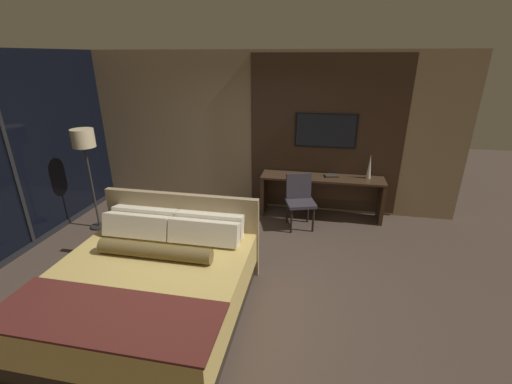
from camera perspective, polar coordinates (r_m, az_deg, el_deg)
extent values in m
plane|color=#4C3D33|center=(4.53, -7.12, -15.08)|extent=(16.00, 16.00, 0.00)
cube|color=tan|center=(6.28, -0.45, 9.83)|extent=(7.20, 0.06, 2.80)
cube|color=#3D2B1E|center=(6.12, 11.46, 9.08)|extent=(2.61, 0.03, 2.70)
cube|color=black|center=(5.83, -35.92, 4.72)|extent=(0.02, 6.00, 2.80)
cube|color=black|center=(5.82, -35.78, 4.71)|extent=(0.04, 0.06, 2.80)
cube|color=black|center=(6.27, -33.05, -7.19)|extent=(0.05, 6.00, 0.08)
cube|color=#33281E|center=(4.12, -17.46, -18.45)|extent=(1.95, 1.96, 0.22)
cube|color=tan|center=(3.93, -17.98, -15.00)|extent=(2.01, 2.02, 0.40)
cube|color=#56231E|center=(3.38, -23.85, -18.33)|extent=(2.03, 0.71, 0.02)
cube|color=#998460|center=(4.66, -12.13, -6.43)|extent=(2.05, 0.08, 1.08)
cube|color=beige|center=(4.63, -17.93, -4.22)|extent=(0.84, 0.23, 0.31)
cube|color=beige|center=(4.30, -7.75, -5.35)|extent=(0.84, 0.23, 0.31)
cube|color=beige|center=(4.47, -19.18, -5.36)|extent=(0.84, 0.25, 0.32)
cube|color=beige|center=(4.13, -8.66, -6.65)|extent=(0.84, 0.25, 0.32)
cylinder|color=brown|center=(3.99, -16.52, -9.39)|extent=(1.31, 0.17, 0.17)
cube|color=#422D1E|center=(6.05, 10.98, 2.32)|extent=(2.11, 0.47, 0.03)
cube|color=#422D1E|center=(6.25, 1.32, -0.26)|extent=(0.06, 0.42, 0.71)
cube|color=#422D1E|center=(6.27, 20.11, -1.58)|extent=(0.06, 0.42, 0.71)
cube|color=#422D1E|center=(6.35, 10.81, 0.40)|extent=(1.99, 0.02, 0.35)
cube|color=black|center=(6.06, 11.54, 10.03)|extent=(1.05, 0.04, 0.59)
cube|color=black|center=(6.04, 11.54, 9.99)|extent=(0.98, 0.01, 0.54)
cube|color=#38333D|center=(5.68, 7.43, -1.82)|extent=(0.56, 0.55, 0.05)
cube|color=#38333D|center=(5.76, 7.12, 1.06)|extent=(0.43, 0.22, 0.42)
cylinder|color=black|center=(5.58, 5.91, -4.84)|extent=(0.04, 0.04, 0.42)
cylinder|color=black|center=(5.67, 9.52, -4.61)|extent=(0.04, 0.04, 0.42)
cylinder|color=black|center=(5.89, 5.21, -3.34)|extent=(0.04, 0.04, 0.42)
cylinder|color=black|center=(5.97, 8.64, -3.15)|extent=(0.04, 0.04, 0.42)
cylinder|color=#282623|center=(6.40, -24.60, -5.18)|extent=(0.28, 0.28, 0.03)
cylinder|color=#332D28|center=(6.14, -25.61, 0.65)|extent=(0.03, 0.03, 1.43)
cylinder|color=beige|center=(5.92, -26.89, 8.01)|extent=(0.34, 0.34, 0.28)
cone|color=silver|center=(6.12, 18.40, 4.07)|extent=(0.08, 0.08, 0.42)
cube|color=#332D28|center=(6.09, 12.46, 2.66)|extent=(0.25, 0.19, 0.03)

